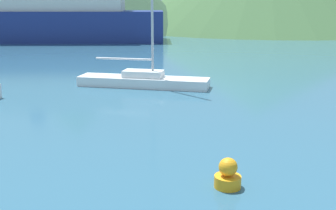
# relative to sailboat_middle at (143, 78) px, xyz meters

# --- Properties ---
(sailboat_middle) EXTENTS (6.79, 3.14, 9.54)m
(sailboat_middle) POSITION_rel_sailboat_middle_xyz_m (0.00, 0.00, 0.00)
(sailboat_middle) COLOR white
(sailboat_middle) RESTS_ON ground_plane
(ferry_distant) EXTENTS (28.43, 7.63, 9.02)m
(ferry_distant) POSITION_rel_sailboat_middle_xyz_m (-12.06, 25.40, 2.84)
(ferry_distant) COLOR navy
(ferry_distant) RESTS_ON ground_plane
(buoy_marker) EXTENTS (0.63, 0.63, 0.73)m
(buoy_marker) POSITION_rel_sailboat_middle_xyz_m (1.99, -12.01, -0.12)
(buoy_marker) COLOR orange
(buoy_marker) RESTS_ON ground_plane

